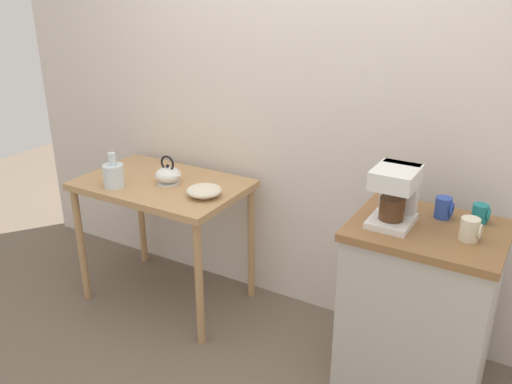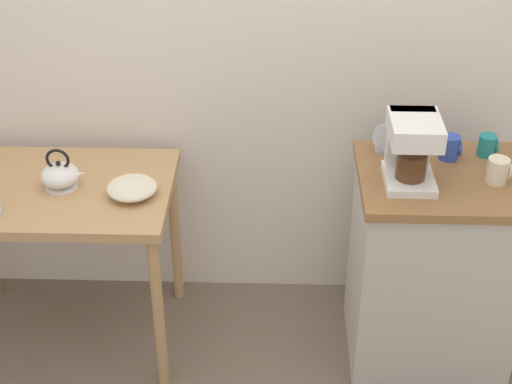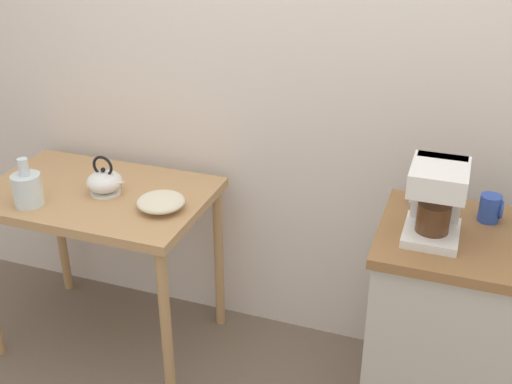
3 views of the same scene
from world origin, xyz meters
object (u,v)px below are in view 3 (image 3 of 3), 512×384
mug_blue (491,208)px  bowl_stoneware (161,202)px  coffee_maker (437,196)px  glass_carafe_vase (27,189)px  table_clock (421,192)px  teakettle (105,182)px

mug_blue → bowl_stoneware: bearing=-173.6°
coffee_maker → bowl_stoneware: bearing=178.8°
glass_carafe_vase → coffee_maker: size_ratio=0.77×
table_clock → teakettle: bearing=-174.2°
bowl_stoneware → table_clock: bearing=10.4°
coffee_maker → table_clock: coffee_maker is taller
bowl_stoneware → glass_carafe_vase: 0.54m
mug_blue → coffee_maker: bearing=-138.4°
teakettle → coffee_maker: bearing=-3.2°
teakettle → coffee_maker: (1.32, -0.07, 0.19)m
bowl_stoneware → coffee_maker: (1.04, -0.02, 0.21)m
coffee_maker → mug_blue: coffee_maker is taller
coffee_maker → table_clock: (-0.06, 0.20, -0.09)m
bowl_stoneware → teakettle: size_ratio=1.07×
glass_carafe_vase → mug_blue: mug_blue is taller
teakettle → glass_carafe_vase: 0.30m
glass_carafe_vase → coffee_maker: coffee_maker is taller
bowl_stoneware → table_clock: table_clock is taller
teakettle → table_clock: table_clock is taller
teakettle → glass_carafe_vase: glass_carafe_vase is taller
coffee_maker → mug_blue: 0.26m
glass_carafe_vase → teakettle: bearing=38.5°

